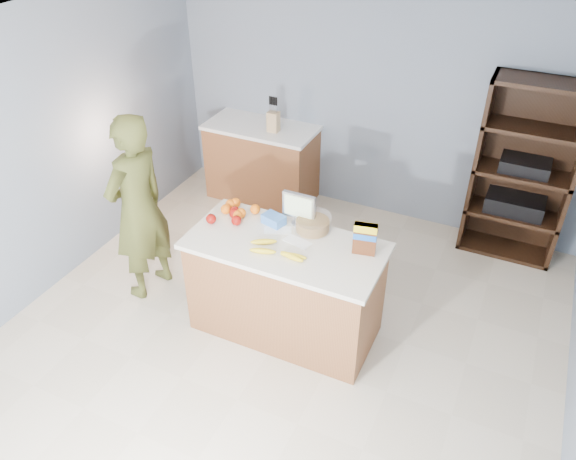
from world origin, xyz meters
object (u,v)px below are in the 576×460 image
at_px(shelving_unit, 523,174).
at_px(person, 138,209).
at_px(counter_peninsula, 285,291).
at_px(cereal_box, 365,237).
at_px(tv, 299,207).

bearing_deg(shelving_unit, person, -144.66).
relative_size(counter_peninsula, cereal_box, 5.99).
bearing_deg(shelving_unit, cereal_box, -116.77).
bearing_deg(tv, person, -166.09).
bearing_deg(cereal_box, shelving_unit, 63.23).
distance_m(person, tv, 1.43).
bearing_deg(shelving_unit, tv, -131.96).
relative_size(shelving_unit, cereal_box, 6.91).
bearing_deg(person, tv, 111.16).
height_order(counter_peninsula, person, person).
height_order(shelving_unit, person, shelving_unit).
bearing_deg(counter_peninsula, person, -178.42).
bearing_deg(person, shelving_unit, 132.59).
bearing_deg(counter_peninsula, tv, 93.98).
xyz_separation_m(person, cereal_box, (1.98, 0.19, 0.18)).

